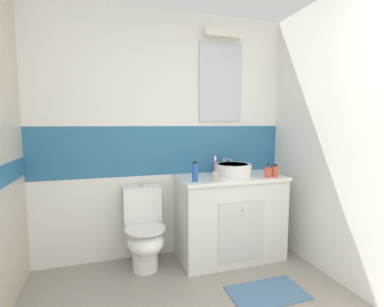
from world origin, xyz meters
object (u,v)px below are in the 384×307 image
toothbrush_cup (215,175)px  lotion_bottle_short (275,171)px  toilet (144,231)px  shampoo_bottle_tall (195,172)px  soap_dispenser (268,172)px  sink_basin (233,169)px

toothbrush_cup → lotion_bottle_short: toothbrush_cup is taller
toothbrush_cup → lotion_bottle_short: (0.64, 0.01, 0.00)m
toilet → shampoo_bottle_tall: shampoo_bottle_tall is taller
lotion_bottle_short → soap_dispenser: bearing=176.0°
sink_basin → shampoo_bottle_tall: size_ratio=2.25×
toothbrush_cup → soap_dispenser: size_ratio=1.64×
soap_dispenser → lotion_bottle_short: soap_dispenser is taller
lotion_bottle_short → sink_basin: bearing=152.7°
shampoo_bottle_tall → toothbrush_cup: bearing=-10.2°
toilet → soap_dispenser: 1.32m
toothbrush_cup → soap_dispenser: bearing=1.2°
soap_dispenser → shampoo_bottle_tall: 0.75m
sink_basin → toilet: (-0.90, 0.02, -0.55)m
sink_basin → soap_dispenser: sink_basin is taller
toothbrush_cup → shampoo_bottle_tall: toothbrush_cup is taller
lotion_bottle_short → toothbrush_cup: bearing=-179.4°
sink_basin → toilet: sink_basin is taller
sink_basin → shampoo_bottle_tall: (-0.46, -0.16, 0.02)m
toothbrush_cup → sink_basin: bearing=35.9°
lotion_bottle_short → shampoo_bottle_tall: bearing=178.1°
toilet → soap_dispenser: soap_dispenser is taller
toothbrush_cup → lotion_bottle_short: size_ratio=1.82×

